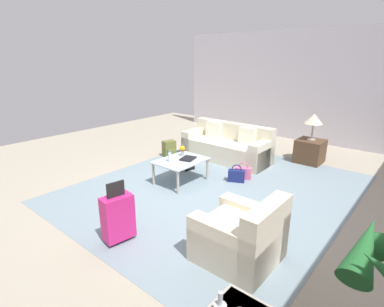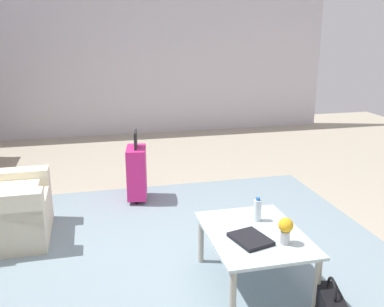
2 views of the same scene
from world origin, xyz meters
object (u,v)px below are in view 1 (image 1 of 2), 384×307
at_px(flower_vase, 183,150).
at_px(water_bottle, 170,157).
at_px(handbag_black, 187,164).
at_px(armchair, 243,239).
at_px(side_table, 310,151).
at_px(handbag_navy, 236,175).
at_px(suitcase_magenta, 118,217).
at_px(handbag_pink, 243,173).
at_px(couch, 228,147).
at_px(coffee_table, 181,163).
at_px(table_lamp, 314,119).
at_px(backpack_olive, 169,149).
at_px(coffee_table_book, 188,158).

bearing_deg(flower_vase, water_bottle, 6.79).
bearing_deg(handbag_black, armchair, 53.26).
height_order(side_table, handbag_navy, side_table).
distance_m(suitcase_magenta, handbag_navy, 2.73).
height_order(suitcase_magenta, handbag_pink, suitcase_magenta).
bearing_deg(armchair, flower_vase, -123.27).
relative_size(couch, armchair, 2.34).
bearing_deg(side_table, coffee_table, -28.18).
xyz_separation_m(couch, water_bottle, (1.99, -0.00, 0.25)).
height_order(side_table, suitcase_magenta, suitcase_magenta).
bearing_deg(suitcase_magenta, water_bottle, -156.04).
height_order(armchair, handbag_black, armchair).
height_order(table_lamp, handbag_pink, table_lamp).
bearing_deg(backpack_olive, side_table, 122.87).
relative_size(handbag_black, handbag_pink, 1.00).
relative_size(coffee_table, flower_vase, 4.71).
height_order(suitcase_magenta, handbag_navy, suitcase_magenta).
bearing_deg(handbag_navy, table_lamp, 161.92).
distance_m(couch, flower_vase, 1.59).
height_order(armchair, flower_vase, armchair).
xyz_separation_m(couch, handbag_black, (1.21, -0.25, -0.17)).
xyz_separation_m(coffee_table, suitcase_magenta, (2.00, 0.70, -0.04)).
height_order(suitcase_magenta, handbag_black, suitcase_magenta).
distance_m(flower_vase, suitcase_magenta, 2.39).
relative_size(flower_vase, backpack_olive, 0.51).
bearing_deg(armchair, side_table, -170.77).
relative_size(armchair, handbag_navy, 2.51).
relative_size(flower_vase, side_table, 0.35).
height_order(armchair, water_bottle, armchair).
bearing_deg(couch, suitcase_magenta, 11.93).
distance_m(coffee_table_book, flower_vase, 0.27).
relative_size(water_bottle, handbag_black, 0.57).
height_order(suitcase_magenta, backpack_olive, suitcase_magenta).
distance_m(table_lamp, handbag_navy, 2.36).
distance_m(side_table, handbag_pink, 1.98).
distance_m(coffee_table, table_lamp, 3.24).
bearing_deg(table_lamp, suitcase_magenta, -9.46).
bearing_deg(table_lamp, armchair, 9.23).
relative_size(side_table, backpack_olive, 1.45).
bearing_deg(couch, handbag_pink, 47.81).
bearing_deg(handbag_pink, flower_vase, -54.29).
xyz_separation_m(armchair, coffee_table, (-1.30, -2.17, 0.11)).
bearing_deg(side_table, flower_vase, -32.60).
relative_size(handbag_navy, backpack_olive, 0.89).
xyz_separation_m(side_table, suitcase_magenta, (4.80, -0.80, 0.09)).
bearing_deg(water_bottle, armchair, 64.11).
relative_size(armchair, flower_vase, 4.38).
distance_m(water_bottle, side_table, 3.41).
bearing_deg(flower_vase, armchair, 56.73).
bearing_deg(backpack_olive, coffee_table_book, 57.37).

